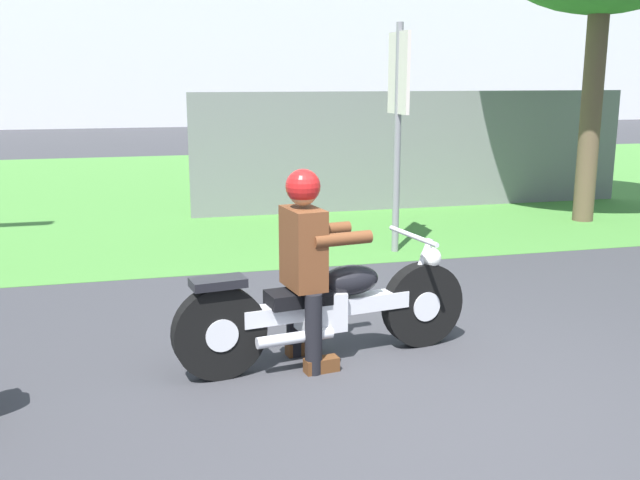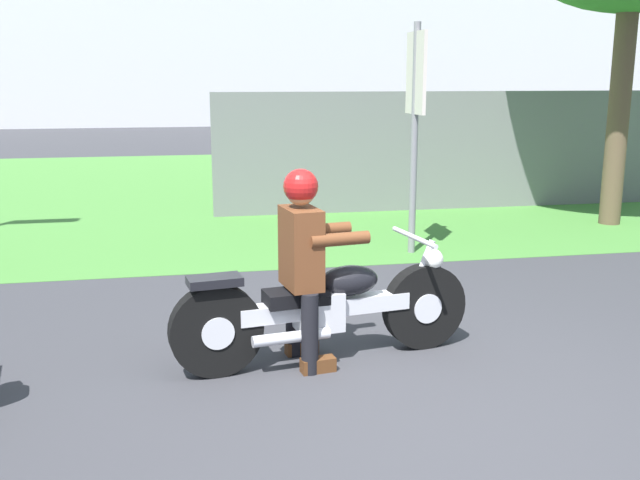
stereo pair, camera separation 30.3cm
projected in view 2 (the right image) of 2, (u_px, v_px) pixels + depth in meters
ground at (435, 430)px, 4.22m from camera, size 120.00×120.00×0.00m
grass_verge at (256, 187)px, 13.54m from camera, size 60.00×12.00×0.01m
motorcycle_lead at (326, 308)px, 5.18m from camera, size 2.22×0.70×0.88m
rider_lead at (304, 252)px, 5.04m from camera, size 0.60×0.52×1.40m
sign_banner at (415, 103)px, 8.12m from camera, size 0.08×0.60×2.60m
fence_segment at (442, 151)px, 11.12m from camera, size 7.00×0.06×1.80m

